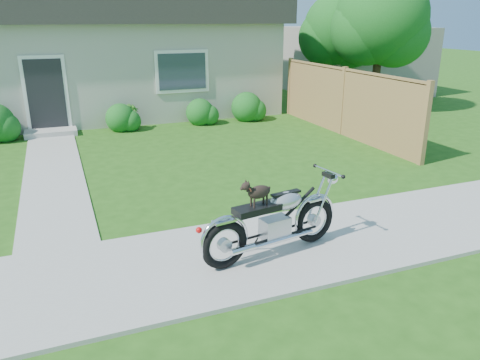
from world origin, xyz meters
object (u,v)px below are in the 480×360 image
at_px(tree_far, 343,33).
at_px(potted_plant_right, 133,117).
at_px(tree_near, 385,22).
at_px(house, 88,49).
at_px(motorcycle_with_dog, 275,220).
at_px(fence, 343,101).

xyz_separation_m(tree_far, potted_plant_right, (-8.31, -1.73, -2.27)).
relative_size(tree_near, potted_plant_right, 6.21).
relative_size(house, motorcycle_with_dog, 5.70).
relative_size(tree_far, potted_plant_right, 5.43).
height_order(house, potted_plant_right, house).
xyz_separation_m(fence, potted_plant_right, (-5.48, 2.80, -0.56)).
bearing_deg(tree_far, potted_plant_right, -168.25).
relative_size(fence, tree_far, 1.60).
height_order(fence, tree_near, tree_near).
bearing_deg(tree_far, tree_near, -82.81).
bearing_deg(tree_near, house, 157.92).
height_order(house, motorcycle_with_dog, house).
relative_size(tree_near, tree_far, 1.14).
xyz_separation_m(potted_plant_right, motorcycle_with_dog, (0.50, -8.74, 0.16)).
xyz_separation_m(house, tree_near, (9.40, -3.81, 0.88)).
distance_m(house, potted_plant_right, 3.96).
bearing_deg(motorcycle_with_dog, fence, 40.35).
bearing_deg(potted_plant_right, fence, -27.08).
height_order(fence, tree_far, tree_far).
bearing_deg(potted_plant_right, tree_near, -2.45).
height_order(tree_far, potted_plant_right, tree_far).
bearing_deg(house, tree_far, -10.64).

